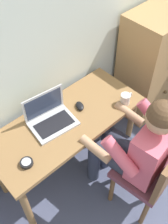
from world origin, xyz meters
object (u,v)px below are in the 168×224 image
Objects in this scene: desk at (67,129)px; desk_clock at (27,163)px; dresser at (152,64)px; coffee_mug at (125,99)px; person_seated at (136,146)px; computer_mouse at (80,106)px; laptop at (50,117)px; chair at (153,173)px.

desk is 0.48m from desk_clock.
coffee_mug is (-0.73, -0.25, 0.19)m from dresser.
person_seated is (-0.97, -0.58, 0.11)m from dresser.
coffee_mug reaches higher than computer_mouse.
laptop is at bearing 27.92° from desk_clock.
laptop is at bearing -165.58° from computer_mouse.
chair is 8.99× the size of computer_mouse.
dresser reaches higher than coffee_mug.
laptop is 0.27m from computer_mouse.
person_seated is at bearing -149.21° from dresser.
dresser reaches higher than laptop.
desk is at bearing 110.10° from chair.
person_seated reaches higher than chair.
laptop reaches higher than computer_mouse.
desk is 1.11× the size of dresser.
desk_clock is 0.75× the size of coffee_mug.
dresser is 9.69× the size of coffee_mug.
laptop reaches higher than chair.
coffee_mug is (0.30, -0.22, 0.03)m from computer_mouse.
chair reaches higher than desk_clock.
coffee_mug is at bearing -11.43° from computer_mouse.
chair is at bearing -39.55° from desk_clock.
person_seated is (-0.02, 0.18, 0.18)m from chair.
chair is 0.61m from coffee_mug.
laptop is 0.63m from coffee_mug.
dresser reaches higher than chair.
person_seated is 3.31× the size of laptop.
coffee_mug is at bearing -21.93° from desk.
laptop is at bearing 155.34° from coffee_mug.
desk is 0.21m from computer_mouse.
computer_mouse reaches higher than desk.
computer_mouse is at bearing 8.55° from desk.
dresser reaches higher than desk.
chair is (0.26, -0.70, -0.10)m from desk.
dresser is 0.80m from coffee_mug.
desk is at bearing -147.44° from computer_mouse.
laptop is 3.67× the size of computer_mouse.
laptop is (-0.09, 0.07, 0.16)m from desk.
dresser is at bearing 2.95° from desk.
laptop is (-0.33, 0.59, 0.09)m from person_seated.
desk_clock is (-0.45, -0.12, 0.13)m from desk.
chair is 0.94m from desk_clock.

